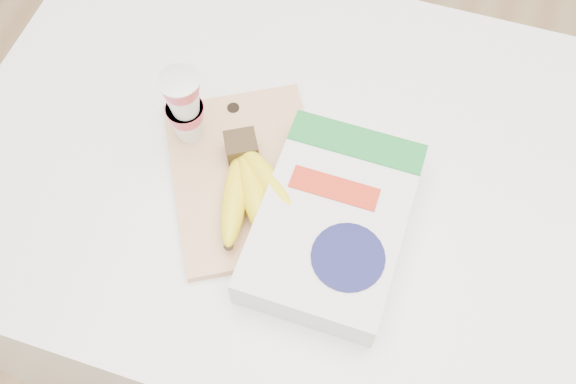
% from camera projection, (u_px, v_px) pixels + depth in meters
% --- Properties ---
extents(table, '(1.18, 0.78, 0.88)m').
position_uv_depth(table, '(314.00, 269.00, 1.39)').
color(table, silver).
rests_on(table, ground).
extents(cutting_board, '(0.34, 0.37, 0.02)m').
position_uv_depth(cutting_board, '(247.00, 176.00, 0.99)').
color(cutting_board, '#E0AF7B').
rests_on(cutting_board, table).
extents(bananas, '(0.18, 0.20, 0.06)m').
position_uv_depth(bananas, '(252.00, 188.00, 0.94)').
color(bananas, '#382816').
rests_on(bananas, cutting_board).
extents(yogurt_stack, '(0.06, 0.06, 0.14)m').
position_uv_depth(yogurt_stack, '(184.00, 106.00, 0.95)').
color(yogurt_stack, white).
rests_on(yogurt_stack, cutting_board).
extents(cereal_box, '(0.21, 0.30, 0.07)m').
position_uv_depth(cereal_box, '(333.00, 222.00, 0.92)').
color(cereal_box, white).
rests_on(cereal_box, table).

